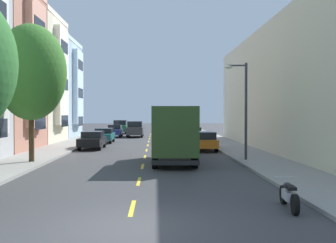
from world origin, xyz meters
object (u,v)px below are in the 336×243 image
at_px(parked_suv_forest, 121,127).
at_px(moving_charcoal_sedan, 135,129).
at_px(street_tree_second, 31,72).
at_px(parked_motorcycle, 289,196).
at_px(street_lamp, 243,103).
at_px(parked_sedan_teal, 104,135).
at_px(parked_hatchback_navy, 115,131).
at_px(parked_wagon_champagne, 192,134).
at_px(delivery_box_truck, 174,131).
at_px(parked_wagon_orange, 203,140).
at_px(parked_sedan_sky, 183,130).
at_px(parked_sedan_black, 92,140).

xyz_separation_m(parked_suv_forest, moving_charcoal_sedan, (2.49, -8.46, 0.00)).
bearing_deg(street_tree_second, parked_motorcycle, -46.19).
relative_size(street_lamp, parked_sedan_teal, 1.28).
xyz_separation_m(parked_hatchback_navy, parked_sedan_teal, (-0.08, -9.73, -0.01)).
height_order(parked_wagon_champagne, parked_hatchback_navy, same).
bearing_deg(parked_motorcycle, parked_suv_forest, 100.86).
relative_size(parked_wagon_champagne, parked_suv_forest, 0.98).
bearing_deg(delivery_box_truck, parked_motorcycle, -75.81).
height_order(parked_hatchback_navy, parked_suv_forest, parked_suv_forest).
distance_m(street_lamp, parked_wagon_orange, 8.12).
bearing_deg(parked_motorcycle, parked_sedan_sky, 90.69).
distance_m(parked_sedan_black, parked_sedan_teal, 7.13).
xyz_separation_m(parked_wagon_champagne, parked_suv_forest, (-8.74, 16.90, 0.18)).
xyz_separation_m(parked_wagon_orange, moving_charcoal_sedan, (-6.19, 18.94, 0.18)).
bearing_deg(moving_charcoal_sedan, delivery_box_truck, -82.41).
bearing_deg(parked_hatchback_navy, parked_motorcycle, -76.76).
bearing_deg(parked_sedan_teal, delivery_box_truck, -70.11).
xyz_separation_m(street_lamp, delivery_box_truck, (-4.13, -0.54, -1.67)).
bearing_deg(parked_sedan_sky, moving_charcoal_sedan, -156.64).
bearing_deg(parked_wagon_orange, parked_sedan_teal, 134.16).
relative_size(street_lamp, parked_sedan_black, 1.28).
xyz_separation_m(delivery_box_truck, parked_motorcycle, (2.96, -11.69, -1.45)).
bearing_deg(moving_charcoal_sedan, street_lamp, -73.71).
bearing_deg(delivery_box_truck, street_tree_second, -179.53).
bearing_deg(street_lamp, parked_wagon_orange, 101.61).
bearing_deg(street_tree_second, moving_charcoal_sedan, 80.34).
distance_m(parked_hatchback_navy, parked_motorcycle, 39.54).
bearing_deg(street_tree_second, parked_wagon_champagne, 59.74).
bearing_deg(parked_wagon_orange, parked_wagon_champagne, 89.65).
relative_size(parked_sedan_sky, parked_motorcycle, 2.21).
xyz_separation_m(street_lamp, parked_suv_forest, (-10.21, 34.89, -2.55)).
bearing_deg(moving_charcoal_sedan, parked_sedan_teal, -104.59).
distance_m(street_tree_second, delivery_box_truck, 8.87).
xyz_separation_m(parked_sedan_black, parked_wagon_champagne, (8.88, 8.59, 0.05)).
distance_m(street_lamp, parked_hatchback_navy, 28.31).
xyz_separation_m(street_tree_second, parked_hatchback_navy, (2.10, 26.86, -4.49)).
bearing_deg(parked_suv_forest, street_tree_second, -93.41).
relative_size(parked_wagon_champagne, parked_sedan_teal, 1.05).
xyz_separation_m(parked_sedan_black, parked_motorcycle, (9.19, -21.63, -0.34)).
distance_m(street_lamp, parked_sedan_black, 14.26).
relative_size(delivery_box_truck, parked_sedan_black, 1.64).
xyz_separation_m(street_lamp, moving_charcoal_sedan, (-7.73, 26.43, -2.55)).
bearing_deg(parked_suv_forest, moving_charcoal_sedan, -73.61).
bearing_deg(parked_sedan_black, parked_sedan_sky, 66.14).
height_order(street_tree_second, parked_sedan_sky, street_tree_second).
height_order(street_lamp, parked_sedan_teal, street_lamp).
relative_size(delivery_box_truck, parked_hatchback_navy, 1.84).
bearing_deg(street_tree_second, parked_wagon_orange, 36.91).
xyz_separation_m(street_lamp, parked_wagon_champagne, (-1.48, 17.99, -2.73)).
xyz_separation_m(street_tree_second, street_lamp, (12.33, 0.61, -1.71)).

